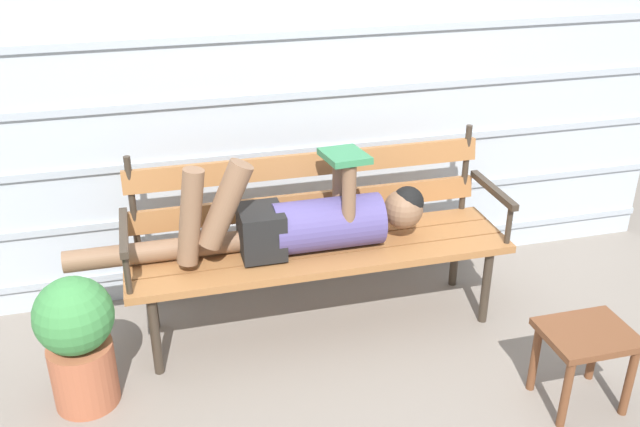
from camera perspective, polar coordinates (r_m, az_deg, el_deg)
The scene contains 6 objects.
ground_plane at distance 3.48m, azimuth 0.55°, elevation -10.07°, with size 12.00×12.00×0.00m, color gray.
house_siding at distance 3.53m, azimuth -2.14°, elevation 12.02°, with size 4.26×0.08×2.39m.
park_bench at distance 3.38m, azimuth -0.30°, elevation -1.47°, with size 1.82×0.48×0.90m.
reclining_person at distance 3.25m, azimuth -1.70°, elevation -0.62°, with size 1.67×0.26×0.51m.
footstool at distance 3.15m, azimuth 20.70°, elevation -10.04°, with size 0.37×0.30×0.36m.
potted_plant at distance 3.09m, azimuth -19.02°, elevation -9.55°, with size 0.32×0.32×0.60m.
Camera 1 is at (-0.74, -2.70, 2.05)m, focal length 39.54 mm.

